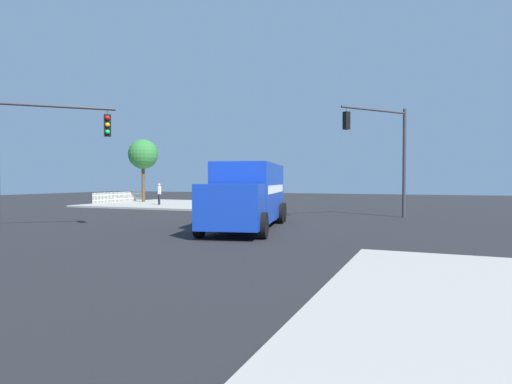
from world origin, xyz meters
TOP-DOWN VIEW (x-y plane):
  - ground_plane at (0.00, 0.00)m, footprint 100.00×100.00m
  - sidewalk_corner_near at (-12.80, -12.80)m, footprint 12.20×12.20m
  - delivery_truck at (1.62, 0.83)m, footprint 8.74×4.41m
  - traffic_light_primary at (-5.90, 6.16)m, footprint 3.83×3.15m
  - traffic_light_secondary at (6.42, -6.69)m, footprint 3.27×3.56m
  - pickup_silver at (-11.17, -4.88)m, footprint 2.43×5.28m
  - pedestrian_near_corner at (-10.48, -12.55)m, footprint 0.38×0.43m
  - picket_fence_run at (-12.80, -18.65)m, footprint 6.94×0.05m
  - shade_tree_near at (-14.05, -16.85)m, footprint 2.81×2.81m

SIDE VIEW (x-z plane):
  - ground_plane at x=0.00m, z-range 0.00..0.00m
  - sidewalk_corner_near at x=-12.80m, z-range 0.00..0.14m
  - picket_fence_run at x=-12.80m, z-range 0.15..1.10m
  - pickup_silver at x=-11.17m, z-range 0.04..1.42m
  - pedestrian_near_corner at x=-10.48m, z-range 0.27..2.06m
  - delivery_truck at x=1.62m, z-range 0.06..3.02m
  - traffic_light_secondary at x=6.42m, z-range 0.92..6.51m
  - traffic_light_primary at x=-5.90m, z-range 1.03..7.41m
  - shade_tree_near at x=-14.05m, z-range 1.66..7.60m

